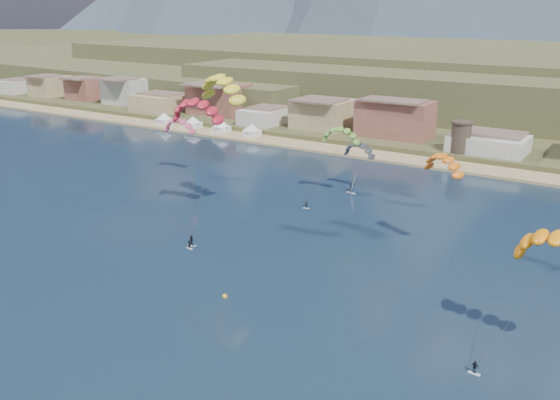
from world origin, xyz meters
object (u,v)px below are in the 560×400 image
kitesurfer_green (340,133)px  buoy (225,296)px  kitesurfer_yellow (222,84)px  watchtower (461,137)px  windsurfer (352,188)px  kitesurfer_red (196,107)px  kitesurfer_orange (559,243)px

kitesurfer_green → buoy: kitesurfer_green is taller
kitesurfer_yellow → kitesurfer_green: 28.86m
watchtower → buoy: watchtower is taller
kitesurfer_yellow → windsurfer: kitesurfer_yellow is taller
kitesurfer_red → buoy: bearing=-44.4°
watchtower → kitesurfer_yellow: size_ratio=0.28×
watchtower → kitesurfer_orange: size_ratio=0.47×
kitesurfer_orange → kitesurfer_yellow: bearing=162.7°
kitesurfer_red → kitesurfer_orange: size_ratio=1.46×
watchtower → kitesurfer_red: bearing=-110.2°
kitesurfer_orange → windsurfer: bearing=135.6°
kitesurfer_red → kitesurfer_yellow: bearing=52.2°
kitesurfer_orange → windsurfer: kitesurfer_orange is taller
watchtower → buoy: 98.69m
windsurfer → kitesurfer_green: bearing=-98.0°
kitesurfer_red → kitesurfer_yellow: kitesurfer_yellow is taller
kitesurfer_green → buoy: (7.79, -50.14, -14.28)m
kitesurfer_red → buoy: (23.75, -23.22, -22.09)m
watchtower → kitesurfer_green: 50.31m
kitesurfer_orange → kitesurfer_green: kitesurfer_orange is taller
kitesurfer_green → windsurfer: bearing=82.0°
kitesurfer_red → buoy: kitesurfer_red is taller
windsurfer → kitesurfer_red: bearing=-117.5°
kitesurfer_orange → watchtower: bearing=112.5°
kitesurfer_red → kitesurfer_green: (15.96, 26.92, -7.81)m
kitesurfer_yellow → kitesurfer_green: (12.93, 23.01, -11.67)m
kitesurfer_yellow → kitesurfer_red: bearing=-127.8°
kitesurfer_orange → kitesurfer_green: size_ratio=1.03×
buoy → watchtower: bearing=87.8°
kitesurfer_red → kitesurfer_orange: 67.30m
kitesurfer_red → kitesurfer_yellow: 6.27m
kitesurfer_green → kitesurfer_orange: bearing=-40.8°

